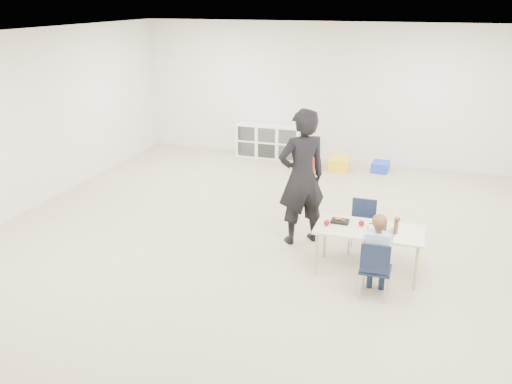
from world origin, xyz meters
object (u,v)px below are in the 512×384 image
(adult, at_px, (302,177))
(chair_near, at_px, (375,268))
(table, at_px, (368,250))
(child, at_px, (377,252))
(cubby_shelf, at_px, (269,141))

(adult, bearing_deg, chair_near, 95.89)
(table, relative_size, child, 1.16)
(table, bearing_deg, child, -74.62)
(table, distance_m, child, 0.62)
(table, bearing_deg, chair_near, -74.62)
(table, relative_size, adult, 0.69)
(chair_near, relative_size, adult, 0.38)
(table, xyz_separation_m, child, (0.15, -0.54, 0.26))
(chair_near, xyz_separation_m, child, (0.00, 0.00, 0.21))
(chair_near, distance_m, child, 0.21)
(cubby_shelf, distance_m, adult, 4.31)
(table, xyz_separation_m, adult, (-1.01, 0.63, 0.65))
(child, bearing_deg, chair_near, 0.00)
(chair_near, height_order, cubby_shelf, chair_near)
(chair_near, height_order, adult, adult)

